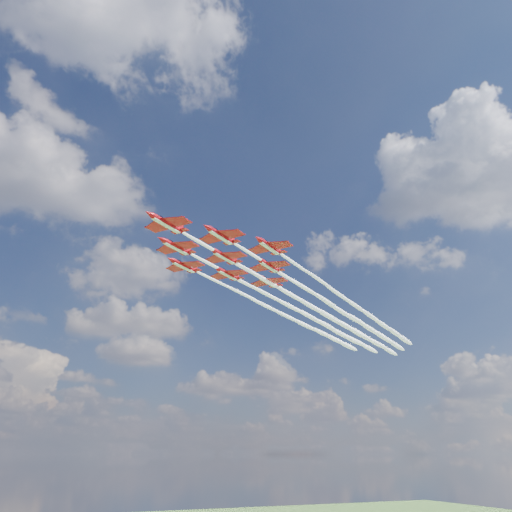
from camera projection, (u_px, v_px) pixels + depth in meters
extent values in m
cylinder|color=#B00911|center=(167.00, 224.00, 105.22)|extent=(7.85, 6.24, 1.22)
cone|color=#B00911|center=(149.00, 213.00, 100.79)|extent=(2.51, 2.30, 1.22)
cone|color=#B00911|center=(182.00, 232.00, 109.39)|extent=(1.99, 1.88, 1.11)
ellipsoid|color=black|center=(160.00, 217.00, 103.64)|extent=(2.45, 2.18, 0.79)
cube|color=#B00911|center=(168.00, 225.00, 105.65)|extent=(8.90, 10.31, 0.16)
cube|color=#B00911|center=(180.00, 231.00, 108.77)|extent=(3.62, 4.13, 0.13)
cube|color=#B00911|center=(181.00, 227.00, 109.32)|extent=(1.52, 1.18, 1.99)
cube|color=white|center=(166.00, 226.00, 105.02)|extent=(7.28, 5.74, 0.13)
cylinder|color=#B00911|center=(221.00, 236.00, 111.06)|extent=(7.85, 6.24, 1.22)
cone|color=#B00911|center=(206.00, 227.00, 106.63)|extent=(2.51, 2.30, 1.22)
cone|color=#B00911|center=(233.00, 244.00, 115.23)|extent=(1.99, 1.88, 1.11)
ellipsoid|color=black|center=(215.00, 230.00, 109.47)|extent=(2.45, 2.18, 0.79)
cube|color=#B00911|center=(222.00, 237.00, 111.48)|extent=(8.90, 10.31, 0.16)
cube|color=#B00911|center=(232.00, 242.00, 114.61)|extent=(3.62, 4.13, 0.13)
cube|color=#B00911|center=(232.00, 239.00, 115.15)|extent=(1.52, 1.18, 1.99)
cube|color=white|center=(221.00, 238.00, 110.86)|extent=(7.28, 5.74, 0.13)
cylinder|color=#B00911|center=(176.00, 247.00, 117.03)|extent=(7.85, 6.24, 1.22)
cone|color=#B00911|center=(161.00, 239.00, 112.60)|extent=(2.51, 2.30, 1.22)
cone|color=#B00911|center=(190.00, 254.00, 121.20)|extent=(1.99, 1.88, 1.11)
ellipsoid|color=black|center=(170.00, 242.00, 115.44)|extent=(2.45, 2.18, 0.79)
cube|color=#B00911|center=(178.00, 248.00, 117.45)|extent=(8.90, 10.31, 0.16)
cube|color=#B00911|center=(188.00, 253.00, 120.58)|extent=(3.62, 4.13, 0.13)
cube|color=#B00911|center=(189.00, 249.00, 121.13)|extent=(1.52, 1.18, 1.99)
cube|color=white|center=(176.00, 249.00, 116.83)|extent=(7.28, 5.74, 0.13)
cylinder|color=#B00911|center=(270.00, 247.00, 116.90)|extent=(7.85, 6.24, 1.22)
cone|color=#B00911|center=(258.00, 238.00, 112.46)|extent=(2.51, 2.30, 1.22)
cone|color=#B00911|center=(280.00, 254.00, 121.06)|extent=(1.99, 1.88, 1.11)
ellipsoid|color=black|center=(265.00, 241.00, 115.31)|extent=(2.45, 2.18, 0.79)
cube|color=#B00911|center=(271.00, 248.00, 117.32)|extent=(8.90, 10.31, 0.16)
cube|color=#B00911|center=(278.00, 253.00, 120.44)|extent=(3.62, 4.13, 0.13)
cube|color=#B00911|center=(279.00, 249.00, 120.99)|extent=(1.52, 1.18, 1.99)
cube|color=white|center=(270.00, 249.00, 116.69)|extent=(7.28, 5.74, 0.13)
cylinder|color=#B00911|center=(225.00, 257.00, 122.87)|extent=(7.85, 6.24, 1.22)
cone|color=#B00911|center=(212.00, 249.00, 118.43)|extent=(2.51, 2.30, 1.22)
cone|color=#B00911|center=(236.00, 263.00, 127.04)|extent=(1.99, 1.88, 1.11)
ellipsoid|color=black|center=(220.00, 252.00, 121.28)|extent=(2.45, 2.18, 0.79)
cube|color=#B00911|center=(226.00, 258.00, 123.29)|extent=(8.90, 10.31, 0.16)
cube|color=#B00911|center=(234.00, 262.00, 126.42)|extent=(3.62, 4.13, 0.13)
cube|color=#B00911|center=(235.00, 259.00, 126.96)|extent=(1.52, 1.18, 1.99)
cube|color=white|center=(225.00, 259.00, 122.66)|extent=(7.28, 5.74, 0.13)
cylinder|color=#B00911|center=(184.00, 266.00, 128.84)|extent=(7.85, 6.24, 1.22)
cone|color=#B00911|center=(170.00, 259.00, 124.41)|extent=(2.51, 2.30, 1.22)
cone|color=#B00911|center=(196.00, 272.00, 133.01)|extent=(1.99, 1.88, 1.11)
ellipsoid|color=black|center=(179.00, 261.00, 127.25)|extent=(2.45, 2.18, 0.79)
cube|color=#B00911|center=(185.00, 267.00, 129.26)|extent=(8.90, 10.31, 0.16)
cube|color=#B00911|center=(194.00, 271.00, 132.39)|extent=(3.62, 4.13, 0.13)
cube|color=#B00911|center=(195.00, 268.00, 132.93)|extent=(1.52, 1.18, 1.99)
cube|color=white|center=(184.00, 268.00, 128.63)|extent=(7.28, 5.74, 0.13)
cylinder|color=#B00911|center=(269.00, 266.00, 128.70)|extent=(7.85, 6.24, 1.22)
cone|color=#B00911|center=(258.00, 259.00, 124.27)|extent=(2.51, 2.30, 1.22)
cone|color=#B00911|center=(278.00, 272.00, 132.87)|extent=(1.99, 1.88, 1.11)
ellipsoid|color=black|center=(265.00, 261.00, 127.11)|extent=(2.45, 2.18, 0.79)
cube|color=#B00911|center=(270.00, 266.00, 129.13)|extent=(8.90, 10.31, 0.16)
cube|color=#B00911|center=(277.00, 271.00, 132.25)|extent=(3.62, 4.13, 0.13)
cube|color=#B00911|center=(277.00, 267.00, 132.80)|extent=(1.52, 1.18, 1.99)
cube|color=white|center=(269.00, 268.00, 128.50)|extent=(7.28, 5.74, 0.13)
cylinder|color=#B00911|center=(228.00, 274.00, 134.68)|extent=(7.85, 6.24, 1.22)
cone|color=#B00911|center=(216.00, 268.00, 130.24)|extent=(2.51, 2.30, 1.22)
cone|color=#B00911|center=(238.00, 279.00, 138.84)|extent=(1.99, 1.88, 1.11)
ellipsoid|color=black|center=(223.00, 270.00, 133.09)|extent=(2.45, 2.18, 0.79)
cube|color=#B00911|center=(229.00, 275.00, 135.10)|extent=(8.90, 10.31, 0.16)
cube|color=#B00911|center=(237.00, 279.00, 138.22)|extent=(3.62, 4.13, 0.13)
cube|color=#B00911|center=(237.00, 275.00, 138.77)|extent=(1.52, 1.18, 1.99)
cube|color=white|center=(228.00, 276.00, 134.47)|extent=(7.28, 5.74, 0.13)
cylinder|color=#B00911|center=(268.00, 282.00, 140.51)|extent=(7.85, 6.24, 1.22)
cone|color=#B00911|center=(258.00, 276.00, 136.08)|extent=(2.51, 2.30, 1.22)
cone|color=#B00911|center=(277.00, 286.00, 144.68)|extent=(1.99, 1.88, 1.11)
ellipsoid|color=black|center=(264.00, 278.00, 138.92)|extent=(2.45, 2.18, 0.79)
cube|color=#B00911|center=(269.00, 282.00, 140.93)|extent=(8.90, 10.31, 0.16)
cube|color=#B00911|center=(276.00, 286.00, 144.06)|extent=(3.62, 4.13, 0.13)
cube|color=#B00911|center=(276.00, 283.00, 144.61)|extent=(1.52, 1.18, 1.99)
cube|color=white|center=(268.00, 283.00, 140.31)|extent=(7.28, 5.74, 0.13)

